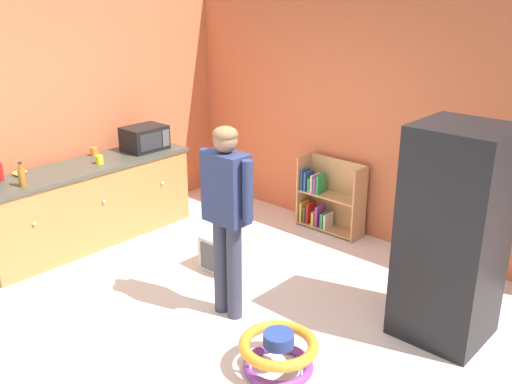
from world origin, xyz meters
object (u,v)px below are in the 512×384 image
at_px(refrigerator, 453,235).
at_px(pet_carrier, 231,250).
at_px(orange_cup, 94,152).
at_px(banana_bunch, 20,173).
at_px(amber_bottle, 22,177).
at_px(baby_walker, 278,352).
at_px(microwave, 145,138).
at_px(standing_person, 227,206).
at_px(kitchen_counter, 89,203).
at_px(yellow_cup, 99,160).
at_px(bookshelf, 328,200).

relative_size(refrigerator, pet_carrier, 3.22).
xyz_separation_m(pet_carrier, orange_cup, (-1.82, -0.35, 0.77)).
height_order(banana_bunch, amber_bottle, amber_bottle).
bearing_deg(orange_cup, baby_walker, -10.84).
distance_m(microwave, orange_cup, 0.60).
xyz_separation_m(standing_person, banana_bunch, (-2.39, -0.59, -0.09)).
bearing_deg(standing_person, kitchen_counter, 178.94).
height_order(standing_person, banana_bunch, standing_person).
bearing_deg(standing_person, baby_walker, -20.41).
relative_size(refrigerator, microwave, 3.71).
height_order(pet_carrier, amber_bottle, amber_bottle).
bearing_deg(refrigerator, microwave, -177.85).
bearing_deg(pet_carrier, amber_bottle, -135.68).
height_order(pet_carrier, yellow_cup, yellow_cup).
height_order(kitchen_counter, standing_person, standing_person).
relative_size(amber_bottle, yellow_cup, 2.59).
xyz_separation_m(orange_cup, yellow_cup, (0.32, -0.14, 0.00)).
distance_m(refrigerator, standing_person, 1.83).
relative_size(kitchen_counter, yellow_cup, 25.56).
bearing_deg(orange_cup, yellow_cup, -23.80).
height_order(refrigerator, microwave, refrigerator).
relative_size(pet_carrier, orange_cup, 5.81).
height_order(standing_person, amber_bottle, standing_person).
bearing_deg(microwave, bookshelf, 35.50).
height_order(bookshelf, pet_carrier, bookshelf).
bearing_deg(orange_cup, standing_person, -7.37).
bearing_deg(baby_walker, microwave, 159.00).
relative_size(bookshelf, microwave, 1.77).
bearing_deg(banana_bunch, bookshelf, 54.23).
distance_m(standing_person, amber_bottle, 2.18).
relative_size(kitchen_counter, bookshelf, 2.86).
height_order(kitchen_counter, amber_bottle, amber_bottle).
xyz_separation_m(bookshelf, yellow_cup, (-1.68, -1.93, 0.58)).
relative_size(refrigerator, baby_walker, 2.95).
distance_m(baby_walker, orange_cup, 3.43).
height_order(refrigerator, bookshelf, refrigerator).
distance_m(pet_carrier, banana_bunch, 2.30).
distance_m(bookshelf, pet_carrier, 1.47).
distance_m(microwave, banana_bunch, 1.47).
bearing_deg(kitchen_counter, refrigerator, 14.30).
relative_size(kitchen_counter, baby_walker, 4.02).
height_order(pet_carrier, microwave, microwave).
bearing_deg(baby_walker, banana_bunch, -175.01).
distance_m(kitchen_counter, banana_bunch, 0.81).
xyz_separation_m(microwave, amber_bottle, (0.15, -1.59, -0.04)).
height_order(amber_bottle, orange_cup, amber_bottle).
bearing_deg(yellow_cup, banana_bunch, -109.08).
bearing_deg(standing_person, pet_carrier, 132.81).
xyz_separation_m(baby_walker, pet_carrier, (-1.45, 0.98, 0.02)).
relative_size(baby_walker, banana_bunch, 3.82).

